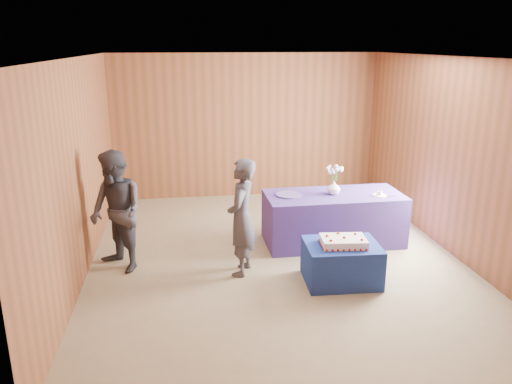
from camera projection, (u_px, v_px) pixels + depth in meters
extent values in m
plane|color=gray|center=(274.00, 257.00, 6.98)|extent=(6.00, 6.00, 0.00)
cube|color=brown|center=(246.00, 126.00, 9.43)|extent=(5.00, 0.04, 2.70)
cube|color=brown|center=(349.00, 254.00, 3.75)|extent=(5.00, 0.04, 2.70)
cube|color=brown|center=(79.00, 170.00, 6.24)|extent=(0.04, 6.00, 2.70)
cube|color=brown|center=(452.00, 157.00, 6.95)|extent=(0.04, 6.00, 2.70)
cube|color=white|center=(277.00, 57.00, 6.20)|extent=(5.00, 6.00, 0.04)
cube|color=navy|center=(341.00, 263.00, 6.20)|extent=(0.93, 0.74, 0.50)
cube|color=#452E7F|center=(333.00, 218.00, 7.39)|extent=(2.01, 0.92, 0.75)
cube|color=white|center=(343.00, 241.00, 6.08)|extent=(0.57, 0.41, 0.10)
sphere|color=#9E110C|center=(324.00, 250.00, 5.90)|extent=(0.03, 0.03, 0.03)
sphere|color=#9E110C|center=(369.00, 250.00, 5.93)|extent=(0.03, 0.03, 0.03)
sphere|color=#9E110C|center=(319.00, 239.00, 6.25)|extent=(0.03, 0.03, 0.03)
sphere|color=#9E110C|center=(361.00, 238.00, 6.27)|extent=(0.03, 0.03, 0.03)
sphere|color=#9E110C|center=(332.00, 240.00, 5.96)|extent=(0.03, 0.03, 0.03)
cone|color=#1D6316|center=(334.00, 240.00, 5.97)|extent=(0.01, 0.02, 0.02)
sphere|color=#9E110C|center=(354.00, 234.00, 6.14)|extent=(0.03, 0.03, 0.03)
cone|color=#1D6316|center=(356.00, 235.00, 6.15)|extent=(0.01, 0.02, 0.02)
sphere|color=#9E110C|center=(344.00, 236.00, 6.06)|extent=(0.03, 0.03, 0.03)
cone|color=#1D6316|center=(345.00, 237.00, 6.06)|extent=(0.01, 0.02, 0.02)
imported|color=white|center=(334.00, 188.00, 7.26)|extent=(0.22, 0.22, 0.20)
cylinder|color=#356A2A|center=(337.00, 175.00, 7.21)|extent=(0.01, 0.01, 0.17)
sphere|color=#E0BCF4|center=(341.00, 169.00, 7.19)|extent=(0.06, 0.06, 0.06)
cylinder|color=#356A2A|center=(336.00, 175.00, 7.23)|extent=(0.01, 0.01, 0.17)
sphere|color=white|center=(339.00, 169.00, 7.24)|extent=(0.06, 0.06, 0.06)
cylinder|color=#356A2A|center=(335.00, 175.00, 7.24)|extent=(0.01, 0.01, 0.17)
sphere|color=#E0BCF4|center=(336.00, 168.00, 7.27)|extent=(0.06, 0.06, 0.06)
cylinder|color=#356A2A|center=(333.00, 175.00, 7.24)|extent=(0.01, 0.01, 0.17)
sphere|color=white|center=(332.00, 168.00, 7.28)|extent=(0.06, 0.06, 0.06)
cylinder|color=#356A2A|center=(332.00, 175.00, 7.23)|extent=(0.01, 0.01, 0.17)
sphere|color=#E0BCF4|center=(329.00, 168.00, 7.26)|extent=(0.06, 0.06, 0.06)
cylinder|color=#356A2A|center=(332.00, 175.00, 7.22)|extent=(0.01, 0.01, 0.17)
sphere|color=white|center=(328.00, 169.00, 7.22)|extent=(0.06, 0.06, 0.06)
cylinder|color=#356A2A|center=(332.00, 175.00, 7.20)|extent=(0.01, 0.01, 0.17)
sphere|color=#E0BCF4|center=(328.00, 170.00, 7.17)|extent=(0.06, 0.06, 0.06)
cylinder|color=#356A2A|center=(332.00, 176.00, 7.18)|extent=(0.01, 0.01, 0.17)
sphere|color=white|center=(330.00, 171.00, 7.12)|extent=(0.06, 0.06, 0.06)
cylinder|color=#356A2A|center=(334.00, 176.00, 7.17)|extent=(0.01, 0.01, 0.17)
sphere|color=#E0BCF4|center=(333.00, 171.00, 7.09)|extent=(0.06, 0.06, 0.06)
cylinder|color=#356A2A|center=(335.00, 176.00, 7.17)|extent=(0.01, 0.01, 0.17)
sphere|color=white|center=(337.00, 171.00, 7.09)|extent=(0.06, 0.06, 0.06)
cylinder|color=#356A2A|center=(336.00, 176.00, 7.17)|extent=(0.01, 0.01, 0.17)
sphere|color=#E0BCF4|center=(340.00, 171.00, 7.11)|extent=(0.06, 0.06, 0.06)
cylinder|color=#356A2A|center=(337.00, 176.00, 7.19)|extent=(0.01, 0.01, 0.17)
sphere|color=white|center=(341.00, 170.00, 7.15)|extent=(0.06, 0.06, 0.06)
cylinder|color=#574A95|center=(289.00, 195.00, 7.22)|extent=(0.41, 0.41, 0.02)
cylinder|color=white|center=(379.00, 195.00, 7.21)|extent=(0.27, 0.27, 0.01)
cube|color=white|center=(380.00, 193.00, 7.20)|extent=(0.08, 0.08, 0.05)
sphere|color=#9E110C|center=(380.00, 191.00, 7.18)|extent=(0.02, 0.02, 0.02)
cube|color=silver|center=(389.00, 197.00, 7.14)|extent=(0.25, 0.10, 0.00)
imported|color=#3C3C46|center=(242.00, 218.00, 6.29)|extent=(0.53, 0.64, 1.52)
imported|color=#353740|center=(117.00, 212.00, 6.38)|extent=(0.95, 0.98, 1.59)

